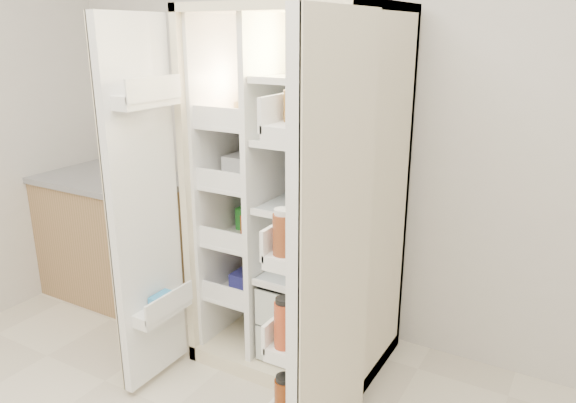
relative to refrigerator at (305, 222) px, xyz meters
The scene contains 5 objects.
wall_back 0.72m from the refrigerator, 64.43° to the left, with size 4.00×0.02×2.70m, color beige.
refrigerator is the anchor object (origin of this frame).
freezer_door 0.81m from the refrigerator, 130.44° to the right, with size 0.15×0.40×1.72m.
fridge_door 0.85m from the refrigerator, 56.23° to the right, with size 0.17×0.58×1.72m.
kitchen_counter 1.46m from the refrigerator, behind, with size 1.11×0.59×0.81m.
Camera 1 is at (1.08, -0.68, 1.68)m, focal length 34.00 mm.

